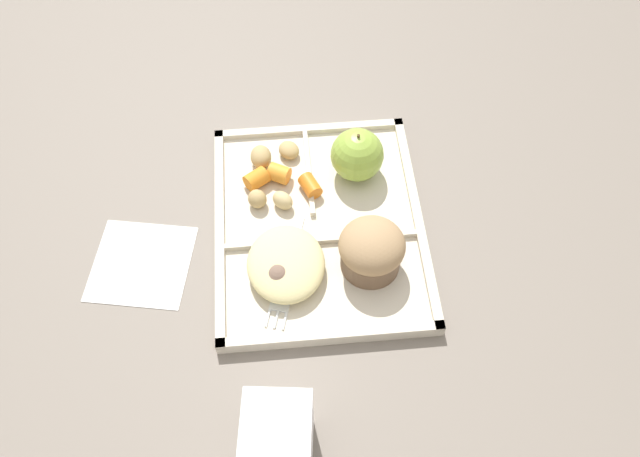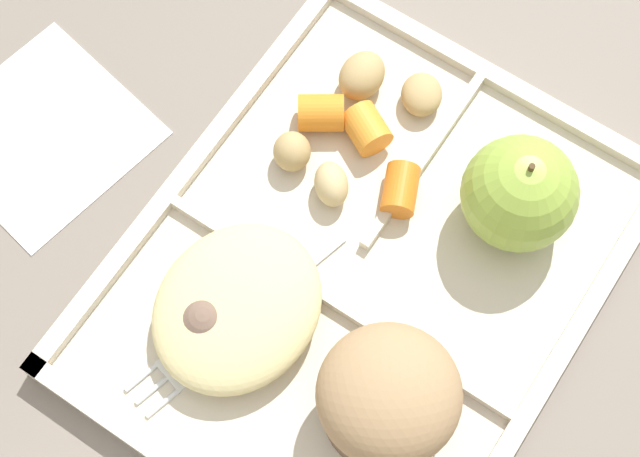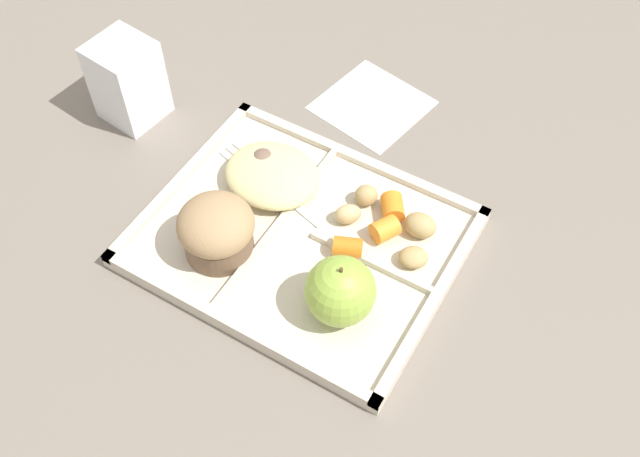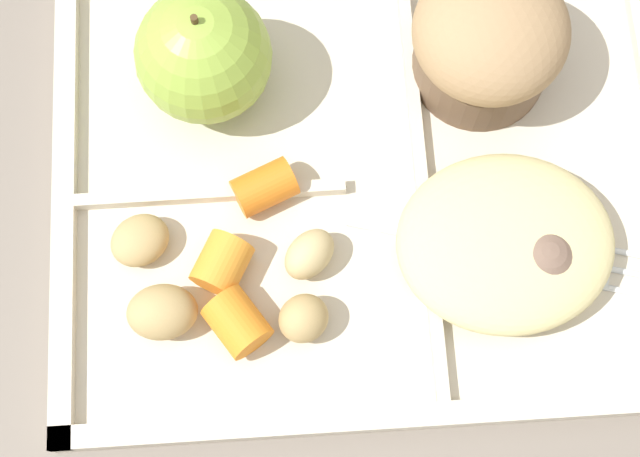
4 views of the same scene
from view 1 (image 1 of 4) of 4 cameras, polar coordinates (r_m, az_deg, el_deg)
The scene contains 17 objects.
ground at distance 0.88m, azimuth -0.08°, elevation 0.02°, with size 6.00×6.00×0.00m, color slate.
lunch_tray at distance 0.87m, azimuth -0.09°, elevation 0.27°, with size 0.33×0.27×0.02m.
green_apple at distance 0.89m, azimuth 3.16°, elevation 6.23°, with size 0.07×0.07×0.07m.
bran_muffin at distance 0.81m, azimuth 4.38°, elevation -1.79°, with size 0.08×0.08×0.07m.
carrot_slice_back at distance 0.89m, azimuth -0.83°, elevation 3.62°, with size 0.02×0.02×0.03m, color orange.
carrot_slice_small at distance 0.90m, azimuth -5.39°, elevation 4.19°, with size 0.02×0.02×0.03m, color orange.
carrot_slice_large at distance 0.90m, azimuth -3.48°, elevation 4.67°, with size 0.02×0.02×0.03m, color orange.
potato_chunk_corner at distance 0.88m, azimuth -5.32°, elevation 2.51°, with size 0.03×0.02×0.02m, color tan.
potato_chunk_golden at distance 0.92m, azimuth -5.02°, elevation 6.06°, with size 0.03×0.04×0.03m, color tan.
potato_chunk_browned at distance 0.87m, azimuth -3.17°, elevation 2.39°, with size 0.03×0.02×0.02m, color tan.
potato_chunk_large at distance 0.93m, azimuth -2.64°, elevation 6.64°, with size 0.03×0.03×0.02m, color tan.
egg_noodle_pile at distance 0.82m, azimuth -2.90°, elevation -3.00°, with size 0.11×0.09×0.03m, color beige.
meatball_back at distance 0.81m, azimuth -3.53°, elevation -4.09°, with size 0.03×0.03×0.03m, color #755B4C.
meatball_side at distance 0.82m, azimuth -3.40°, elevation -2.56°, with size 0.03×0.03×0.03m, color brown.
plastic_fork at distance 0.82m, azimuth -2.88°, elevation -4.20°, with size 0.16×0.06×0.00m.
milk_carton at distance 0.71m, azimuth -3.54°, elevation -17.28°, with size 0.07×0.07×0.10m, color white.
paper_napkin at distance 0.88m, azimuth -14.85°, elevation -2.86°, with size 0.12×0.12×0.00m, color white.
Camera 1 is at (0.48, -0.04, 0.73)m, focal length 37.85 mm.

